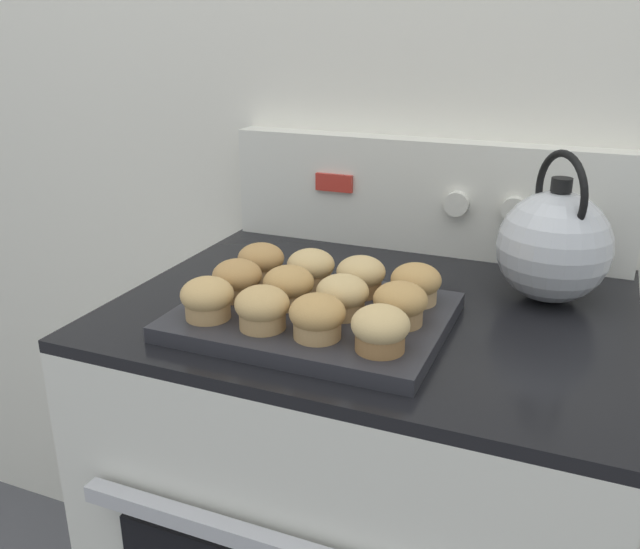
{
  "coord_description": "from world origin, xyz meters",
  "views": [
    {
      "loc": [
        0.29,
        -0.58,
        1.31
      ],
      "look_at": [
        -0.05,
        0.23,
        0.99
      ],
      "focal_mm": 38.0,
      "sensor_mm": 36.0,
      "label": 1
    }
  ],
  "objects": [
    {
      "name": "muffin_pan",
      "position": [
        -0.05,
        0.21,
        0.93
      ],
      "size": [
        0.36,
        0.28,
        0.02
      ],
      "color": "#28282D",
      "rests_on": "stove_range"
    },
    {
      "name": "muffin_r0_c1",
      "position": [
        -0.09,
        0.13,
        0.97
      ],
      "size": [
        0.07,
        0.07,
        0.06
      ],
      "color": "tan",
      "rests_on": "muffin_pan"
    },
    {
      "name": "muffin_r2_c1",
      "position": [
        -0.09,
        0.29,
        0.97
      ],
      "size": [
        0.07,
        0.07,
        0.06
      ],
      "color": "tan",
      "rests_on": "muffin_pan"
    },
    {
      "name": "muffin_r0_c3",
      "position": [
        0.07,
        0.13,
        0.97
      ],
      "size": [
        0.07,
        0.07,
        0.06
      ],
      "color": "olive",
      "rests_on": "muffin_pan"
    },
    {
      "name": "muffin_r2_c3",
      "position": [
        0.07,
        0.29,
        0.97
      ],
      "size": [
        0.07,
        0.07,
        0.06
      ],
      "color": "tan",
      "rests_on": "muffin_pan"
    },
    {
      "name": "muffin_r1_c0",
      "position": [
        -0.17,
        0.21,
        0.97
      ],
      "size": [
        0.07,
        0.07,
        0.06
      ],
      "color": "#A37A4C",
      "rests_on": "muffin_pan"
    },
    {
      "name": "muffin_r1_c2",
      "position": [
        -0.01,
        0.21,
        0.97
      ],
      "size": [
        0.07,
        0.07,
        0.06
      ],
      "color": "tan",
      "rests_on": "muffin_pan"
    },
    {
      "name": "tea_kettle",
      "position": [
        0.24,
        0.43,
        1.01
      ],
      "size": [
        0.17,
        0.19,
        0.23
      ],
      "color": "silver",
      "rests_on": "stove_range"
    },
    {
      "name": "wall_back",
      "position": [
        0.0,
        0.65,
        1.2
      ],
      "size": [
        8.0,
        0.05,
        2.4
      ],
      "color": "silver",
      "rests_on": "ground_plane"
    },
    {
      "name": "muffin_r2_c0",
      "position": [
        -0.18,
        0.29,
        0.97
      ],
      "size": [
        0.07,
        0.07,
        0.06
      ],
      "color": "tan",
      "rests_on": "muffin_pan"
    },
    {
      "name": "control_panel",
      "position": [
        0.0,
        0.6,
        1.02
      ],
      "size": [
        0.73,
        0.07,
        0.2
      ],
      "color": "silver",
      "rests_on": "stove_range"
    },
    {
      "name": "stove_range",
      "position": [
        0.0,
        0.32,
        0.46
      ],
      "size": [
        0.74,
        0.64,
        0.92
      ],
      "color": "silver",
      "rests_on": "ground_plane"
    },
    {
      "name": "muffin_r1_c1",
      "position": [
        -0.09,
        0.21,
        0.97
      ],
      "size": [
        0.07,
        0.07,
        0.06
      ],
      "color": "tan",
      "rests_on": "muffin_pan"
    },
    {
      "name": "muffin_r2_c2",
      "position": [
        -0.01,
        0.29,
        0.97
      ],
      "size": [
        0.07,
        0.07,
        0.06
      ],
      "color": "olive",
      "rests_on": "muffin_pan"
    },
    {
      "name": "muffin_r0_c0",
      "position": [
        -0.17,
        0.13,
        0.97
      ],
      "size": [
        0.07,
        0.07,
        0.06
      ],
      "color": "tan",
      "rests_on": "muffin_pan"
    },
    {
      "name": "muffin_r1_c3",
      "position": [
        0.07,
        0.21,
        0.97
      ],
      "size": [
        0.07,
        0.07,
        0.06
      ],
      "color": "#A37A4C",
      "rests_on": "muffin_pan"
    },
    {
      "name": "muffin_r0_c2",
      "position": [
        -0.02,
        0.13,
        0.97
      ],
      "size": [
        0.07,
        0.07,
        0.06
      ],
      "color": "tan",
      "rests_on": "muffin_pan"
    }
  ]
}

